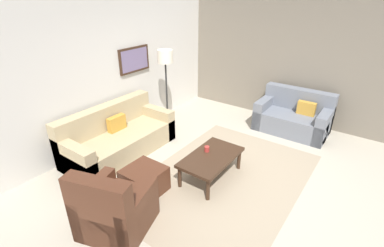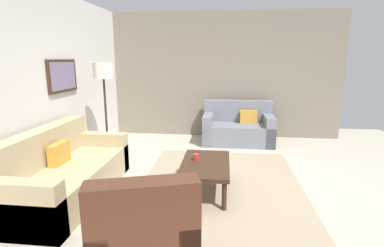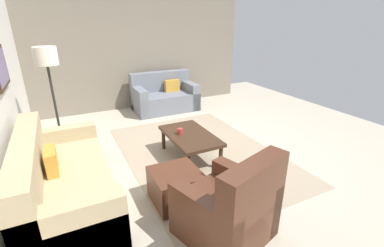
{
  "view_description": "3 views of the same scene",
  "coord_description": "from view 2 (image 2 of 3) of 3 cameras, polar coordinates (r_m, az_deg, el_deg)",
  "views": [
    {
      "loc": [
        -3.33,
        -1.78,
        2.83
      ],
      "look_at": [
        0.01,
        0.63,
        0.84
      ],
      "focal_mm": 26.33,
      "sensor_mm": 36.0,
      "label": 1
    },
    {
      "loc": [
        -3.77,
        -0.04,
        1.77
      ],
      "look_at": [
        0.19,
        0.41,
        0.89
      ],
      "focal_mm": 27.35,
      "sensor_mm": 36.0,
      "label": 2
    },
    {
      "loc": [
        -3.47,
        1.88,
        2.08
      ],
      "look_at": [
        -0.1,
        0.19,
        0.6
      ],
      "focal_mm": 25.12,
      "sensor_mm": 36.0,
      "label": 3
    }
  ],
  "objects": [
    {
      "name": "rear_partition",
      "position": [
        4.62,
        -28.56,
        6.36
      ],
      "size": [
        6.0,
        0.12,
        2.8
      ],
      "primitive_type": "cube",
      "color": "silver",
      "rests_on": "ground_plane"
    },
    {
      "name": "ottoman",
      "position": [
        3.35,
        -9.69,
        -15.74
      ],
      "size": [
        0.56,
        0.56,
        0.4
      ],
      "primitive_type": "cube",
      "color": "#4C2819",
      "rests_on": "ground_plane"
    },
    {
      "name": "cup",
      "position": [
        4.03,
        0.82,
        -6.6
      ],
      "size": [
        0.08,
        0.08,
        0.09
      ],
      "primitive_type": "cylinder",
      "color": "#B2332D",
      "rests_on": "coffee_table"
    },
    {
      "name": "couch_loveseat",
      "position": [
        6.41,
        8.91,
        -0.93
      ],
      "size": [
        0.87,
        1.47,
        0.88
      ],
      "color": "slate",
      "rests_on": "ground_plane"
    },
    {
      "name": "ground_plane",
      "position": [
        4.17,
        5.5,
        -12.74
      ],
      "size": [
        8.0,
        8.0,
        0.0
      ],
      "primitive_type": "plane",
      "color": "#B2A893"
    },
    {
      "name": "armchair_leather",
      "position": [
        2.58,
        -9.3,
        -22.28
      ],
      "size": [
        1.0,
        1.0,
        0.95
      ],
      "color": "#4C2819",
      "rests_on": "ground_plane"
    },
    {
      "name": "lamp_standing",
      "position": [
        5.18,
        -16.83,
        7.94
      ],
      "size": [
        0.32,
        0.32,
        1.71
      ],
      "color": "black",
      "rests_on": "ground_plane"
    },
    {
      "name": "couch_main",
      "position": [
        4.24,
        -24.31,
        -9.04
      ],
      "size": [
        2.08,
        0.94,
        0.88
      ],
      "color": "tan",
      "rests_on": "ground_plane"
    },
    {
      "name": "area_rug",
      "position": [
        4.17,
        5.5,
        -12.69
      ],
      "size": [
        3.32,
        2.28,
        0.01
      ],
      "primitive_type": "cube",
      "color": "gray",
      "rests_on": "ground_plane"
    },
    {
      "name": "framed_artwork",
      "position": [
        5.08,
        -23.92,
        8.49
      ],
      "size": [
        0.78,
        0.04,
        0.51
      ],
      "color": "#382316"
    },
    {
      "name": "coffee_table",
      "position": [
        3.98,
        2.63,
        -8.33
      ],
      "size": [
        1.1,
        0.64,
        0.41
      ],
      "color": "#382316",
      "rests_on": "ground_plane"
    },
    {
      "name": "stone_feature_panel",
      "position": [
        6.78,
        6.25,
        9.28
      ],
      "size": [
        0.12,
        5.2,
        2.8
      ],
      "primitive_type": "cube",
      "color": "slate",
      "rests_on": "ground_plane"
    }
  ]
}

